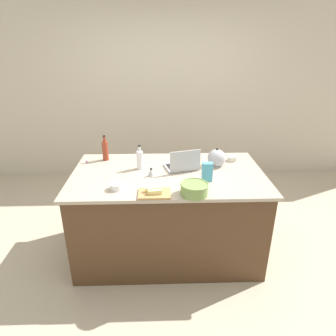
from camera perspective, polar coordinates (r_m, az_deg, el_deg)
name	(u,v)px	position (r m, az deg, el deg)	size (l,w,h in m)	color
ground_plane	(168,249)	(3.28, 0.00, -15.42)	(12.00, 12.00, 0.00)	#B7A88E
wall_back	(164,94)	(4.66, -0.83, 14.05)	(8.00, 0.10, 2.60)	beige
island_counter	(168,213)	(3.02, 0.00, -8.73)	(1.82, 1.05, 0.90)	#4C331E
laptop	(183,165)	(2.87, 2.82, 0.62)	(0.36, 0.30, 0.22)	#B7B7BC
mixing_bowl_large	(194,189)	(2.40, 5.09, -4.02)	(0.23, 0.23, 0.10)	#72934C
bottle_soy	(105,150)	(3.14, -12.04, 3.39)	(0.06, 0.06, 0.27)	maroon
bottle_vinegar	(140,159)	(2.87, -5.48, 1.66)	(0.06, 0.06, 0.24)	white
kettle	(217,158)	(2.98, 9.39, 1.86)	(0.21, 0.18, 0.20)	#ADADB2
cutting_board	(154,194)	(2.42, -2.64, -4.97)	(0.26, 0.19, 0.02)	#AD7F4C
butter_stick_left	(155,192)	(2.38, -2.55, -4.65)	(0.11, 0.04, 0.04)	#F4E58C
butter_stick_right	(152,189)	(2.42, -3.13, -4.16)	(0.11, 0.04, 0.04)	#F4E58C
ramekin_small	(195,156)	(3.16, 5.22, 2.37)	(0.11, 0.11, 0.05)	slate
ramekin_medium	(232,158)	(3.16, 12.35, 1.84)	(0.10, 0.10, 0.05)	beige
ramekin_wide	(116,186)	(2.53, -9.96, -3.52)	(0.11, 0.11, 0.05)	white
kitchen_timer	(151,172)	(2.73, -3.27, -0.86)	(0.07, 0.07, 0.08)	#B2B2B7
candy_bag	(207,172)	(2.64, 7.59, -0.72)	(0.09, 0.06, 0.17)	#4CA5CC
candy_0	(219,158)	(3.20, 9.82, 2.00)	(0.02, 0.02, 0.02)	green
candy_1	(87,162)	(3.16, -15.45, 1.21)	(0.02, 0.02, 0.02)	#CC3399
candy_2	(213,162)	(3.06, 8.78, 1.10)	(0.02, 0.02, 0.02)	yellow
candy_3	(203,173)	(2.80, 6.73, -0.87)	(0.02, 0.02, 0.02)	orange
candy_4	(200,164)	(2.99, 6.15, 0.72)	(0.02, 0.02, 0.02)	yellow
candy_5	(175,169)	(2.86, 1.34, -0.19)	(0.02, 0.02, 0.02)	orange
candy_6	(204,163)	(3.02, 6.99, 0.90)	(0.02, 0.02, 0.02)	yellow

